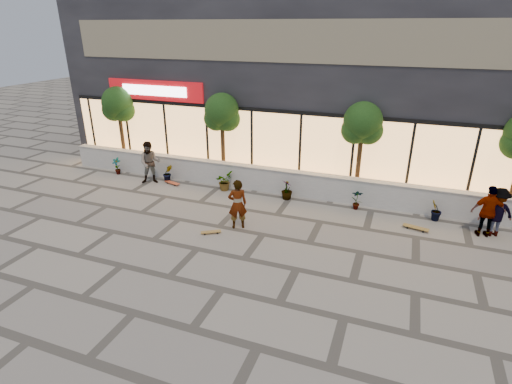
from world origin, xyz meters
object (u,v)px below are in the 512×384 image
(tree_west, at_px, (118,106))
(skater_right_far, at_px, (497,212))
(skater_center, at_px, (238,204))
(skateboard_center, at_px, (211,232))
(tree_midwest, at_px, (222,114))
(skateboard_right_near, at_px, (416,227))
(skater_left, at_px, (150,163))
(tree_mideast, at_px, (362,126))
(skateboard_left, at_px, (172,183))
(skater_right_near, at_px, (488,212))

(tree_west, relative_size, skater_right_far, 2.30)
(skater_center, relative_size, skateboard_center, 2.63)
(tree_midwest, height_order, skateboard_right_near, tree_midwest)
(tree_west, relative_size, skater_left, 2.05)
(tree_mideast, xyz_separation_m, skater_center, (-3.49, -4.25, -2.09))
(skater_right_far, distance_m, skateboard_right_near, 2.58)
(tree_mideast, bearing_deg, skater_left, -169.42)
(tree_midwest, xyz_separation_m, skateboard_left, (-1.85, -1.50, -2.91))
(skateboard_right_near, bearing_deg, skater_center, -148.13)
(tree_mideast, distance_m, skateboard_left, 8.51)
(tree_midwest, distance_m, tree_mideast, 6.00)
(skateboard_right_near, bearing_deg, skater_right_far, 25.13)
(skater_center, height_order, skateboard_right_near, skater_center)
(tree_west, distance_m, tree_midwest, 5.50)
(tree_midwest, relative_size, tree_mideast, 1.00)
(tree_mideast, relative_size, skateboard_center, 5.75)
(skater_right_near, height_order, skateboard_left, skater_right_near)
(skater_right_far, bearing_deg, skater_right_near, 13.02)
(skater_right_far, relative_size, skateboard_left, 2.07)
(tree_mideast, distance_m, skateboard_center, 7.14)
(tree_west, relative_size, tree_midwest, 1.00)
(tree_west, bearing_deg, skater_left, -31.45)
(tree_west, distance_m, skater_right_near, 16.25)
(skater_right_near, distance_m, skater_right_far, 0.35)
(skateboard_center, height_order, skateboard_left, skateboard_left)
(tree_midwest, bearing_deg, skateboard_right_near, -14.90)
(skateboard_center, bearing_deg, tree_west, 114.30)
(tree_west, bearing_deg, skater_right_far, -5.98)
(skater_right_far, bearing_deg, skateboard_left, -20.32)
(tree_west, bearing_deg, skateboard_left, -22.36)
(skater_right_far, distance_m, skateboard_center, 9.58)
(tree_midwest, bearing_deg, skater_right_far, -8.99)
(skater_left, distance_m, skateboard_center, 5.79)
(skater_left, distance_m, skater_right_near, 13.31)
(skater_right_near, distance_m, skateboard_center, 9.25)
(tree_west, xyz_separation_m, skater_right_far, (16.29, -1.71, -2.13))
(skateboard_left, distance_m, skateboard_right_near, 10.26)
(tree_west, relative_size, skateboard_right_near, 4.39)
(skater_center, bearing_deg, skater_left, -55.67)
(tree_mideast, distance_m, skater_center, 5.88)
(skater_center, height_order, skater_right_near, skater_right_near)
(skater_right_near, bearing_deg, skateboard_center, 10.57)
(tree_west, xyz_separation_m, skater_right_near, (16.00, -1.89, -2.08))
(tree_mideast, relative_size, skater_left, 2.05)
(tree_west, xyz_separation_m, skateboard_center, (7.33, -5.00, -2.92))
(skater_left, xyz_separation_m, skateboard_left, (0.96, 0.15, -0.87))
(tree_west, distance_m, skater_right_far, 16.52)
(skater_left, bearing_deg, tree_midwest, 3.21)
(tree_mideast, height_order, skateboard_right_near, tree_mideast)
(tree_mideast, bearing_deg, skater_center, -129.42)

